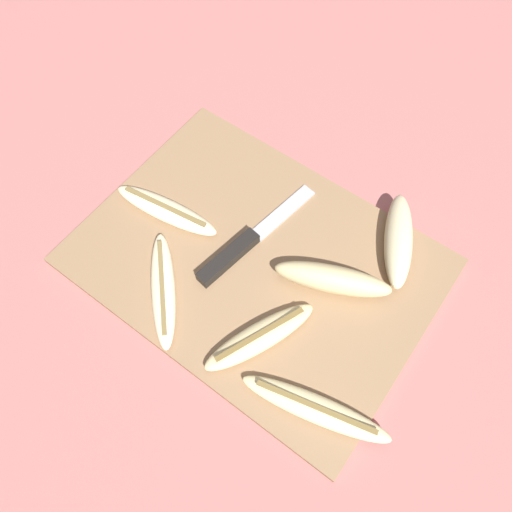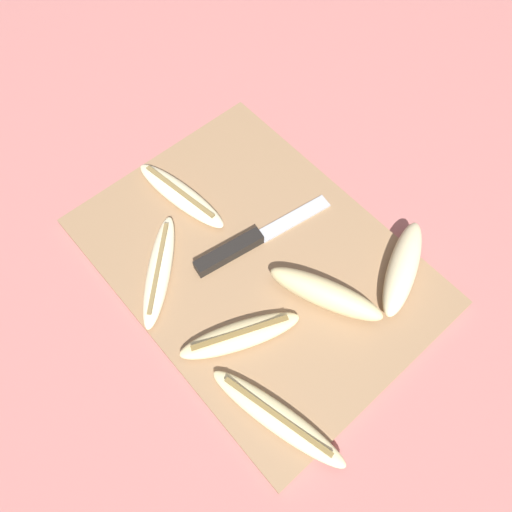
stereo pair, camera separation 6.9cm
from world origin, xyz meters
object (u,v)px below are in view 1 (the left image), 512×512
at_px(banana_mellow_near, 333,279).
at_px(banana_soft_right, 315,408).
at_px(knife, 238,249).
at_px(banana_cream_curved, 398,240).
at_px(banana_bright_far, 163,289).
at_px(banana_pale_long, 166,210).
at_px(banana_ripe_center, 260,337).

distance_m(banana_mellow_near, banana_soft_right, 0.17).
relative_size(knife, banana_cream_curved, 1.45).
distance_m(banana_bright_far, banana_pale_long, 0.13).
bearing_deg(banana_mellow_near, banana_cream_curved, 68.79).
relative_size(banana_bright_far, banana_soft_right, 0.76).
bearing_deg(banana_ripe_center, banana_cream_curved, 71.86).
distance_m(banana_soft_right, banana_pale_long, 0.35).
bearing_deg(banana_bright_far, knife, 67.77).
height_order(knife, banana_mellow_near, banana_mellow_near).
distance_m(banana_ripe_center, banana_pale_long, 0.24).
bearing_deg(knife, banana_cream_curved, 47.45).
relative_size(knife, banana_pale_long, 1.29).
bearing_deg(banana_pale_long, banana_mellow_near, 10.01).
height_order(banana_bright_far, banana_soft_right, same).
height_order(knife, banana_ripe_center, banana_ripe_center).
height_order(banana_ripe_center, banana_bright_far, banana_ripe_center).
height_order(banana_ripe_center, banana_soft_right, banana_ripe_center).
bearing_deg(banana_pale_long, banana_ripe_center, -18.33).
bearing_deg(banana_pale_long, banana_bright_far, -50.70).
distance_m(knife, banana_pale_long, 0.12).
xyz_separation_m(banana_ripe_center, banana_bright_far, (-0.14, -0.02, -0.00)).
xyz_separation_m(knife, banana_soft_right, (0.21, -0.12, 0.00)).
relative_size(banana_mellow_near, banana_ripe_center, 0.98).
height_order(knife, banana_bright_far, banana_bright_far).
xyz_separation_m(banana_ripe_center, banana_pale_long, (-0.22, 0.07, -0.00)).
xyz_separation_m(banana_ripe_center, banana_soft_right, (0.11, -0.03, -0.00)).
bearing_deg(knife, banana_mellow_near, 22.89).
xyz_separation_m(knife, banana_ripe_center, (0.10, -0.09, 0.00)).
xyz_separation_m(banana_bright_far, banana_cream_curved, (0.22, 0.25, 0.01)).
relative_size(banana_ripe_center, banana_pale_long, 0.94).
distance_m(banana_ripe_center, banana_cream_curved, 0.24).
relative_size(banana_ripe_center, banana_bright_far, 1.12).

